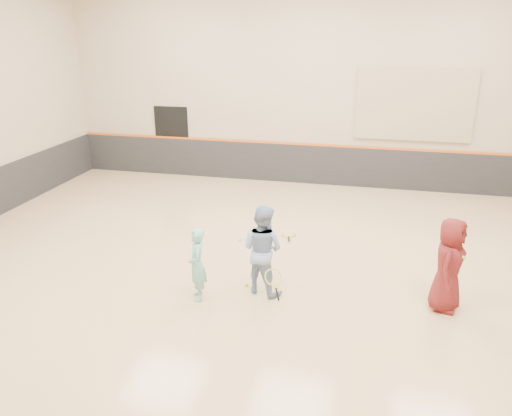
% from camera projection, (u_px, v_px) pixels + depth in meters
% --- Properties ---
extents(room, '(15.04, 12.04, 6.22)m').
position_uv_depth(room, '(275.00, 233.00, 9.63)').
color(room, tan).
rests_on(room, ground).
extents(wainscot_back, '(14.90, 0.04, 1.20)m').
position_uv_depth(wainscot_back, '(312.00, 165.00, 15.16)').
color(wainscot_back, '#232326').
rests_on(wainscot_back, floor).
extents(accent_stripe, '(14.90, 0.03, 0.06)m').
position_uv_depth(accent_stripe, '(313.00, 145.00, 14.94)').
color(accent_stripe, '#D85914').
rests_on(accent_stripe, wall_back).
extents(acoustic_panel, '(3.20, 0.08, 2.00)m').
position_uv_depth(acoustic_panel, '(415.00, 105.00, 13.90)').
color(acoustic_panel, tan).
rests_on(acoustic_panel, wall_back).
extents(doorway, '(1.10, 0.05, 2.20)m').
position_uv_depth(doorway, '(172.00, 141.00, 15.94)').
color(doorway, black).
rests_on(doorway, floor).
extents(girl, '(0.48, 0.57, 1.33)m').
position_uv_depth(girl, '(197.00, 265.00, 8.69)').
color(girl, '#70C2B9').
rests_on(girl, floor).
extents(instructor, '(0.98, 0.88, 1.66)m').
position_uv_depth(instructor, '(262.00, 249.00, 8.88)').
color(instructor, '#7F98C4').
rests_on(instructor, floor).
extents(young_man, '(0.74, 0.92, 1.65)m').
position_uv_depth(young_man, '(449.00, 265.00, 8.33)').
color(young_man, maroon).
rests_on(young_man, floor).
extents(held_racket, '(0.52, 0.52, 0.52)m').
position_uv_depth(held_racket, '(273.00, 277.00, 8.61)').
color(held_racket, '#B4C92C').
rests_on(held_racket, instructor).
extents(spare_racket, '(0.77, 0.77, 0.12)m').
position_uv_depth(spare_racket, '(288.00, 232.00, 11.58)').
color(spare_racket, '#CBD32E').
rests_on(spare_racket, floor).
extents(ball_under_racket, '(0.07, 0.07, 0.07)m').
position_uv_depth(ball_under_racket, '(247.00, 285.00, 9.31)').
color(ball_under_racket, yellow).
rests_on(ball_under_racket, floor).
extents(ball_in_hand, '(0.07, 0.07, 0.07)m').
position_uv_depth(ball_in_hand, '(463.00, 258.00, 8.06)').
color(ball_in_hand, '#B6CF30').
rests_on(ball_in_hand, young_man).
extents(ball_beside_spare, '(0.07, 0.07, 0.07)m').
position_uv_depth(ball_beside_spare, '(240.00, 240.00, 11.27)').
color(ball_beside_spare, '#C9E936').
rests_on(ball_beside_spare, floor).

